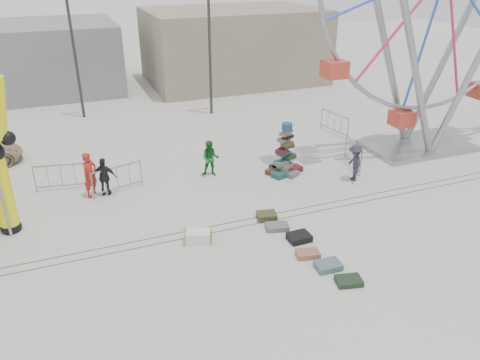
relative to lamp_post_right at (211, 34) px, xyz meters
name	(u,v)px	position (x,y,z in m)	size (l,w,h in m)	color
ground	(248,236)	(-3.09, -13.00, -4.48)	(90.00, 90.00, 0.00)	#9E9E99
track_line_near	(241,227)	(-3.09, -12.40, -4.48)	(40.00, 0.04, 0.01)	#47443F
track_line_far	(237,221)	(-3.09, -12.00, -4.48)	(40.00, 0.04, 0.01)	#47443F
building_right	(233,46)	(3.91, 7.00, -1.98)	(12.00, 8.00, 5.00)	gray
building_left	(39,58)	(-9.09, 9.00, -2.28)	(10.00, 8.00, 4.40)	gray
lamp_post_right	(211,34)	(0.00, 0.00, 0.00)	(1.41, 0.25, 8.00)	#2D2D30
lamp_post_left	(74,36)	(-7.00, 2.00, 0.00)	(1.41, 0.25, 8.00)	#2D2D30
suitcase_tower	(285,159)	(0.22, -8.96, -3.86)	(1.67, 1.45, 2.21)	#1B514C
steamer_trunk	(198,237)	(-4.71, -12.76, -4.28)	(0.86, 0.49, 0.40)	silver
row_case_0	(267,216)	(-2.06, -12.22, -4.37)	(0.67, 0.53, 0.23)	#414020
row_case_1	(277,227)	(-2.00, -12.97, -4.40)	(0.77, 0.50, 0.17)	slate
row_case_2	(299,237)	(-1.63, -13.85, -4.37)	(0.72, 0.58, 0.22)	black
row_case_3	(308,254)	(-1.81, -14.75, -4.39)	(0.70, 0.45, 0.18)	#95644B
row_case_4	(328,266)	(-1.54, -15.51, -4.38)	(0.74, 0.54, 0.20)	#4B676C
row_case_5	(349,281)	(-1.36, -16.32, -4.40)	(0.72, 0.51, 0.16)	#1B301C
barricade_dummy_b	(61,177)	(-8.60, -7.23, -3.93)	(2.00, 0.10, 1.10)	gray
barricade_dummy_c	(118,179)	(-6.59, -8.22, -3.93)	(2.00, 0.10, 1.10)	gray
barricade_wheel_front	(353,155)	(3.28, -9.44, -3.93)	(2.00, 0.10, 1.10)	gray
barricade_wheel_back	(334,123)	(4.76, -5.52, -3.93)	(2.00, 0.10, 1.10)	gray
pedestrian_red	(90,175)	(-7.57, -8.20, -3.60)	(0.65, 0.42, 1.77)	#A22217
pedestrian_green	(210,159)	(-2.76, -8.08, -3.72)	(0.74, 0.58, 1.53)	#175D1E
pedestrian_black	(105,177)	(-7.06, -8.30, -3.72)	(0.89, 0.37, 1.52)	black
pedestrian_grey	(355,163)	(2.55, -10.62, -3.72)	(0.99, 0.57, 1.53)	#262430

